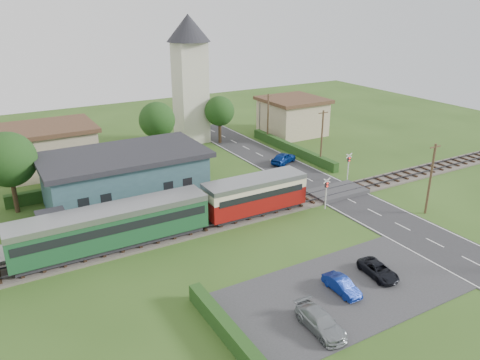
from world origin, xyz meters
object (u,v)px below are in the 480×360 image
church_tower (190,70)px  car_park_blue (342,285)px  house_west (49,148)px  crossing_signal_far (349,163)px  train (71,235)px  pedestrian_far (58,235)px  car_park_dark (378,270)px  station_building (125,177)px  car_park_silver (320,322)px  crossing_signal_near (326,189)px  pedestrian_near (226,194)px  equipment_hut (53,227)px  car_on_road (284,158)px  house_east (292,116)px

church_tower → car_park_blue: (-6.75, -40.03, -9.62)m
house_west → crossing_signal_far: bearing=-35.8°
crossing_signal_far → train: bearing=-175.5°
train → church_tower: size_ratio=2.45×
train → pedestrian_far: bearing=105.6°
church_tower → car_park_dark: church_tower is taller
station_building → car_park_blue: bearing=-70.3°
church_tower → car_park_silver: size_ratio=4.36×
crossing_signal_near → pedestrian_near: size_ratio=2.17×
equipment_hut → car_on_road: equipment_hut is taller
house_west → train: bearing=-95.2°
station_building → car_park_silver: (4.37, -25.46, -2.03)m
car_park_blue → car_park_silver: bearing=-146.9°
station_building → train: (-7.09, -8.99, -0.52)m
crossing_signal_far → car_park_blue: size_ratio=1.02×
house_east → car_park_dark: 40.15m
car_park_dark → car_park_blue: bearing=-170.6°
crossing_signal_far → car_park_blue: (-15.35, -16.42, -1.53)m
crossing_signal_near → car_park_dark: (-4.40, -11.41, -1.57)m
equipment_hut → crossing_signal_near: 25.04m
car_park_blue → car_park_dark: bearing=4.0°
crossing_signal_near → crossing_signal_far: size_ratio=1.00×
equipment_hut → train: train is taller
car_park_dark → train: bearing=150.3°
car_park_dark → equipment_hut: bearing=145.8°
pedestrian_far → equipment_hut: bearing=10.9°
house_west → car_park_blue: house_west is taller
house_west → pedestrian_near: house_west is taller
train → crossing_signal_near: 23.61m
crossing_signal_far → pedestrian_far: size_ratio=1.97×
house_west → car_park_dark: size_ratio=3.08×
church_tower → car_park_blue: 41.72m
equipment_hut → church_tower: church_tower is taller
station_building → pedestrian_far: 10.24m
equipment_hut → car_park_dark: size_ratio=0.73×
equipment_hut → house_west: size_ratio=0.24×
crossing_signal_near → car_park_blue: 14.28m
station_building → equipment_hut: bearing=-144.1°
crossing_signal_near → pedestrian_far: bearing=168.5°
station_building → church_tower: size_ratio=0.91×
house_east → car_on_road: bearing=-130.0°
car_park_blue → pedestrian_far: (-16.03, 16.52, 0.67)m
crossing_signal_far → car_park_silver: crossing_signal_far is taller
crossing_signal_near → car_park_silver: bearing=-130.5°
car_on_road → train: bearing=87.3°
crossing_signal_far → station_building: bearing=164.4°
church_tower → pedestrian_far: (-22.78, -23.50, -8.94)m
crossing_signal_far → equipment_hut: bearing=178.5°
crossing_signal_far → car_on_road: crossing_signal_far is taller
house_west → car_on_road: house_west is taller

